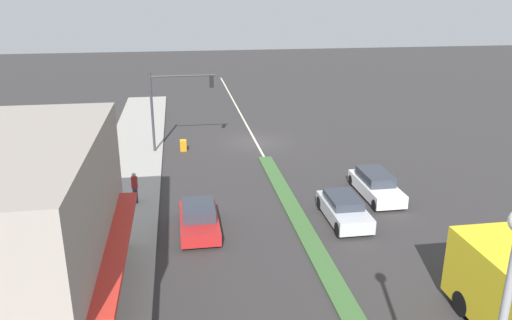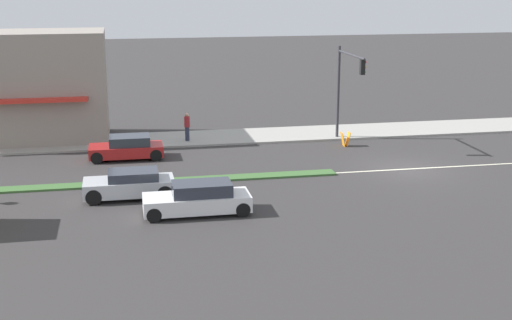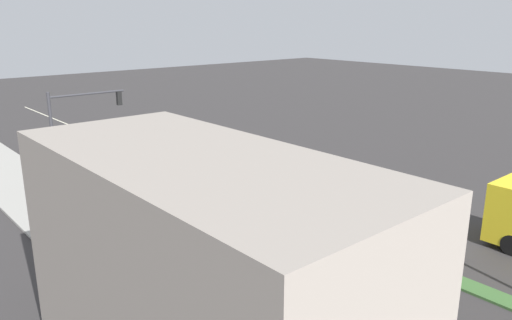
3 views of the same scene
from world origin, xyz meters
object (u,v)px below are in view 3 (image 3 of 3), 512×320
at_px(pedestrian, 117,224).
at_px(sedan_silver, 338,200).
at_px(traffic_signal_main, 76,121).
at_px(hatchback_red, 227,239).
at_px(warning_aframe_sign, 92,177).
at_px(van_white, 332,176).

xyz_separation_m(pedestrian, sedan_silver, (-10.44, 3.66, -0.38)).
distance_m(traffic_signal_main, sedan_silver, 15.68).
height_order(traffic_signal_main, sedan_silver, traffic_signal_main).
bearing_deg(sedan_silver, hatchback_red, -0.08).
bearing_deg(warning_aframe_sign, hatchback_red, 92.32).
xyz_separation_m(hatchback_red, van_white, (-10.00, -2.79, 0.03)).
relative_size(warning_aframe_sign, hatchback_red, 0.21).
height_order(traffic_signal_main, pedestrian, traffic_signal_main).
relative_size(pedestrian, warning_aframe_sign, 2.03).
distance_m(warning_aframe_sign, van_white, 14.48).
height_order(traffic_signal_main, warning_aframe_sign, traffic_signal_main).
bearing_deg(van_white, sedan_silver, 45.00).
xyz_separation_m(warning_aframe_sign, van_white, (-10.52, 9.96, 0.23)).
bearing_deg(van_white, hatchback_red, 15.59).
relative_size(traffic_signal_main, van_white, 1.24).
height_order(pedestrian, van_white, pedestrian).
bearing_deg(pedestrian, traffic_signal_main, -102.89).
bearing_deg(sedan_silver, traffic_signal_main, -57.13).
height_order(pedestrian, warning_aframe_sign, pedestrian).
distance_m(traffic_signal_main, warning_aframe_sign, 3.53).
bearing_deg(traffic_signal_main, pedestrian, 77.11).
bearing_deg(traffic_signal_main, sedan_silver, 122.87).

